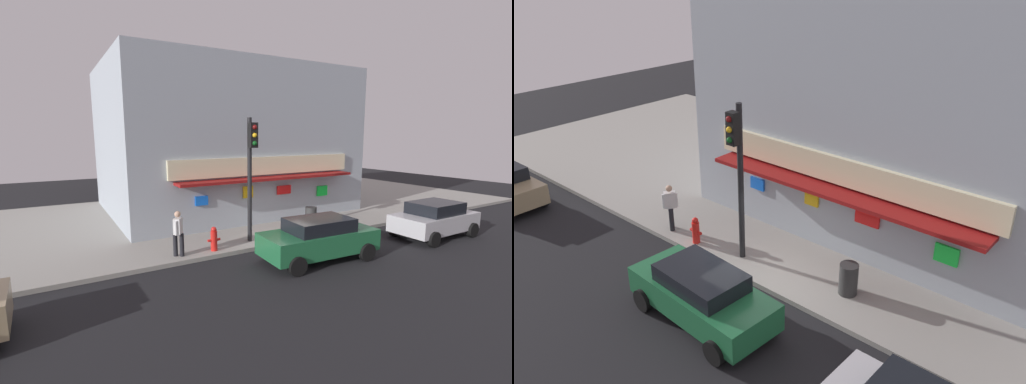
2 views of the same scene
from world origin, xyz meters
TOP-DOWN VIEW (x-y plane):
  - ground_plane at (0.00, 0.00)m, footprint 55.32×55.32m
  - sidewalk at (0.00, 6.58)m, footprint 36.88×13.17m
  - corner_building at (0.64, 7.82)m, footprint 12.80×10.67m
  - traffic_light at (-1.55, 0.70)m, footprint 0.32×0.58m
  - fire_hydrant at (-3.29, 0.44)m, footprint 0.49×0.25m
  - trash_can at (2.03, 1.31)m, footprint 0.53×0.53m
  - pedestrian at (-4.61, 0.53)m, footprint 0.42×0.48m
  - parked_car_green at (-0.33, -1.98)m, footprint 4.30×2.15m
  - parked_car_silver at (5.93, -2.30)m, footprint 3.94×2.06m

SIDE VIEW (x-z plane):
  - ground_plane at x=0.00m, z-range 0.00..0.00m
  - sidewalk at x=0.00m, z-range 0.00..0.16m
  - fire_hydrant at x=-3.29m, z-range 0.14..1.05m
  - trash_can at x=2.03m, z-range 0.16..1.08m
  - parked_car_green at x=-0.33m, z-range 0.04..1.56m
  - parked_car_silver at x=5.93m, z-range 0.03..1.57m
  - pedestrian at x=-4.61m, z-range 0.23..1.86m
  - traffic_light at x=-1.55m, z-range 0.86..5.77m
  - corner_building at x=0.64m, z-range 0.15..7.98m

